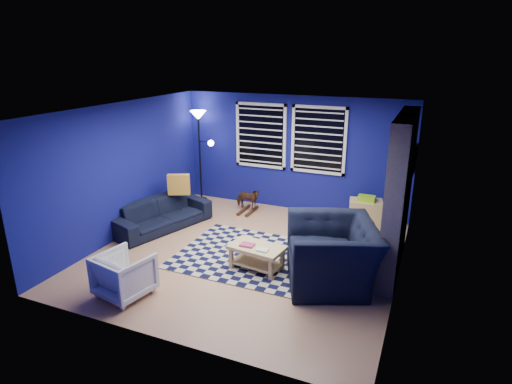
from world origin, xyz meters
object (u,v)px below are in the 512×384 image
floor_lamp (200,128)px  cabinet (365,212)px  armchair_big (332,253)px  rocking_horse (248,199)px  tv (412,164)px  sofa (161,214)px  coffee_table (257,253)px  armchair_bent (124,275)px

floor_lamp → cabinet: bearing=-0.8°
armchair_big → rocking_horse: armchair_big is taller
tv → sofa: bearing=-160.6°
sofa → coffee_table: size_ratio=2.18×
armchair_bent → rocking_horse: 3.76m
tv → armchair_big: 2.65m
tv → cabinet: tv is taller
tv → floor_lamp: 4.59m
cabinet → floor_lamp: bearing=167.5°
armchair_big → rocking_horse: (-2.37, 2.21, -0.16)m
sofa → cabinet: cabinet is taller
tv → sofa: tv is taller
rocking_horse → cabinet: cabinet is taller
tv → rocking_horse: size_ratio=1.77×
rocking_horse → tv: bearing=-88.8°
tv → sofa: size_ratio=0.50×
tv → coffee_table: size_ratio=1.08×
floor_lamp → tv: bearing=-2.4°
sofa → floor_lamp: bearing=21.3°
rocking_horse → floor_lamp: bearing=76.5°
rocking_horse → floor_lamp: 1.95m
armchair_big → coffee_table: armchair_big is taller
armchair_big → cabinet: 2.46m
armchair_big → cabinet: bearing=155.2°
armchair_bent → cabinet: armchair_bent is taller
tv → coffee_table: (-2.08, -2.42, -1.10)m
floor_lamp → coffee_table: bearing=-46.3°
sofa → coffee_table: sofa is taller
tv → rocking_horse: 3.44m
coffee_table → armchair_big: bearing=5.2°
tv → armchair_big: bearing=-111.0°
armchair_big → coffee_table: (-1.19, -0.11, -0.17)m
armchair_bent → coffee_table: (1.45, 1.43, -0.02)m
cabinet → floor_lamp: 4.06m
cabinet → coffee_table: bearing=-128.6°
sofa → armchair_bent: 2.47m
armchair_bent → cabinet: size_ratio=1.01×
coffee_table → cabinet: (1.30, 2.56, -0.02)m
cabinet → armchair_bent: bearing=-136.2°
armchair_bent → coffee_table: size_ratio=0.77×
rocking_horse → coffee_table: rocking_horse is taller
armchair_big → floor_lamp: size_ratio=0.69×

